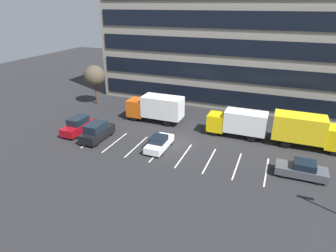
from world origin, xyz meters
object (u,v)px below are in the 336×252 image
(box_truck_yellow, at_px, (238,122))
(suv_maroon, at_px, (78,126))
(box_truck_orange, at_px, (156,107))
(box_truck_yellow_all, at_px, (308,130))
(sedan_white, at_px, (159,143))
(suv_black, at_px, (97,132))
(sedan_charcoal, at_px, (302,170))
(bare_tree, at_px, (95,76))

(box_truck_yellow, height_order, suv_maroon, box_truck_yellow)
(box_truck_orange, distance_m, box_truck_yellow, 11.01)
(box_truck_yellow_all, height_order, sedan_white, box_truck_yellow_all)
(box_truck_orange, distance_m, suv_black, 8.85)
(suv_black, distance_m, sedan_charcoal, 22.11)
(box_truck_orange, xyz_separation_m, suv_black, (-4.06, -7.81, -1.00))
(box_truck_yellow, relative_size, bare_tree, 1.14)
(suv_black, relative_size, bare_tree, 0.76)
(sedan_charcoal, bearing_deg, box_truck_orange, 157.61)
(box_truck_orange, bearing_deg, suv_maroon, -136.13)
(sedan_white, height_order, sedan_charcoal, sedan_charcoal)
(suv_black, distance_m, sedan_white, 7.73)
(box_truck_yellow, bearing_deg, sedan_white, -138.16)
(suv_black, bearing_deg, suv_maroon, 167.82)
(suv_black, xyz_separation_m, suv_maroon, (-3.32, 0.72, -0.05))
(box_truck_yellow_all, bearing_deg, bare_tree, 172.55)
(box_truck_orange, relative_size, box_truck_yellow_all, 0.99)
(sedan_white, height_order, bare_tree, bare_tree)
(box_truck_orange, height_order, box_truck_yellow_all, box_truck_yellow_all)
(box_truck_orange, height_order, sedan_charcoal, box_truck_orange)
(sedan_white, xyz_separation_m, sedan_charcoal, (14.40, -0.17, 0.02))
(box_truck_orange, xyz_separation_m, sedan_charcoal, (18.04, -7.43, -1.25))
(suv_black, height_order, sedan_white, suv_black)
(suv_maroon, height_order, sedan_charcoal, suv_maroon)
(box_truck_yellow, bearing_deg, box_truck_yellow_all, -0.19)
(box_truck_orange, bearing_deg, suv_black, -117.47)
(box_truck_yellow_all, relative_size, suv_black, 1.68)
(suv_maroon, xyz_separation_m, sedan_white, (11.02, -0.18, -0.23))
(suv_maroon, relative_size, sedan_charcoal, 0.98)
(suv_black, height_order, sedan_charcoal, suv_black)
(suv_maroon, bearing_deg, bare_tree, 112.99)
(box_truck_yellow_all, bearing_deg, suv_black, -162.65)
(suv_maroon, distance_m, sedan_charcoal, 25.42)
(box_truck_orange, distance_m, box_truck_yellow_all, 18.64)
(box_truck_orange, bearing_deg, sedan_charcoal, -22.39)
(suv_maroon, bearing_deg, box_truck_yellow, 19.20)
(box_truck_yellow_all, xyz_separation_m, sedan_charcoal, (-0.59, -6.71, -1.28))
(box_truck_yellow_all, bearing_deg, sedan_charcoal, -94.99)
(box_truck_yellow, distance_m, sedan_charcoal, 9.81)
(bare_tree, bearing_deg, box_truck_yellow, -9.84)
(bare_tree, bearing_deg, box_truck_orange, -15.46)
(box_truck_orange, xyz_separation_m, suv_maroon, (-7.38, -7.09, -1.05))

